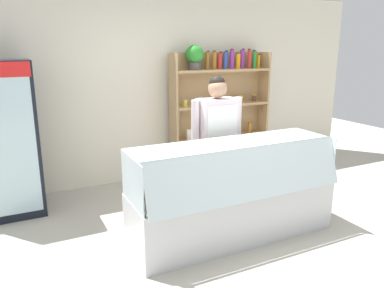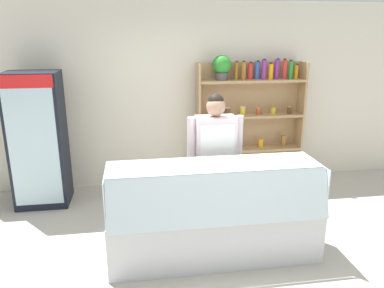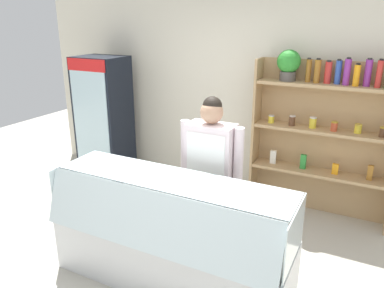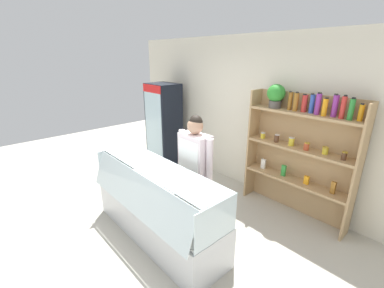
{
  "view_description": "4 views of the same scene",
  "coord_description": "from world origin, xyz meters",
  "px_view_note": "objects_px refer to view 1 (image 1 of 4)",
  "views": [
    {
      "loc": [
        -2.11,
        -2.94,
        1.93
      ],
      "look_at": [
        -0.39,
        0.56,
        0.91
      ],
      "focal_mm": 35.0,
      "sensor_mm": 36.0,
      "label": 1
    },
    {
      "loc": [
        -0.9,
        -3.3,
        2.27
      ],
      "look_at": [
        -0.31,
        0.52,
        1.11
      ],
      "focal_mm": 35.0,
      "sensor_mm": 36.0,
      "label": 2
    },
    {
      "loc": [
        1.32,
        -2.36,
        2.3
      ],
      "look_at": [
        -0.22,
        0.64,
        1.15
      ],
      "focal_mm": 35.0,
      "sensor_mm": 36.0,
      "label": 3
    },
    {
      "loc": [
        2.36,
        -1.53,
        2.36
      ],
      "look_at": [
        -0.13,
        0.7,
        1.2
      ],
      "focal_mm": 24.0,
      "sensor_mm": 36.0,
      "label": 4
    }
  ],
  "objects_px": {
    "shelving_unit": "(217,101)",
    "shop_clerk": "(217,134)",
    "deli_display_case": "(232,208)",
    "drinks_fridge": "(6,141)"
  },
  "relations": [
    {
      "from": "shelving_unit",
      "to": "shop_clerk",
      "type": "distance_m",
      "value": 1.56
    },
    {
      "from": "shop_clerk",
      "to": "deli_display_case",
      "type": "bearing_deg",
      "value": -102.95
    },
    {
      "from": "drinks_fridge",
      "to": "shelving_unit",
      "type": "height_order",
      "value": "shelving_unit"
    },
    {
      "from": "drinks_fridge",
      "to": "shop_clerk",
      "type": "xyz_separation_m",
      "value": [
        2.16,
        -1.04,
        0.07
      ]
    },
    {
      "from": "drinks_fridge",
      "to": "shelving_unit",
      "type": "bearing_deg",
      "value": 5.89
    },
    {
      "from": "deli_display_case",
      "to": "shop_clerk",
      "type": "distance_m",
      "value": 0.87
    },
    {
      "from": "drinks_fridge",
      "to": "shelving_unit",
      "type": "distance_m",
      "value": 2.96
    },
    {
      "from": "deli_display_case",
      "to": "shop_clerk",
      "type": "xyz_separation_m",
      "value": [
        0.13,
        0.57,
        0.65
      ]
    },
    {
      "from": "shelving_unit",
      "to": "deli_display_case",
      "type": "height_order",
      "value": "shelving_unit"
    },
    {
      "from": "shelving_unit",
      "to": "deli_display_case",
      "type": "distance_m",
      "value": 2.27
    }
  ]
}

